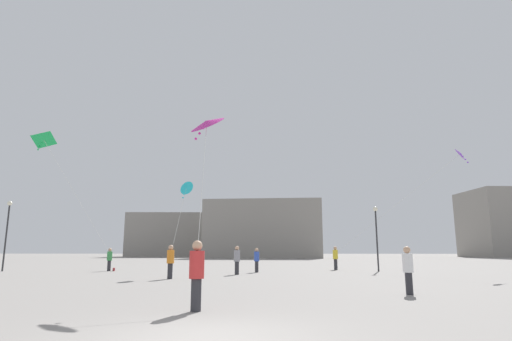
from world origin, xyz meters
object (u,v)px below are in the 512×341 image
Objects in this scene: person_in_yellow at (335,257)px; building_left_hall at (187,236)px; person_in_grey at (237,259)px; person_in_red at (197,272)px; kite_cyan_diamond at (186,188)px; kite_magenta_diamond at (207,123)px; kite_emerald_delta at (44,142)px; kite_violet_diamond at (458,156)px; handbag_beside_flyer at (114,269)px; person_in_blue at (257,259)px; person_in_orange at (170,260)px; lamppost_east at (7,224)px; person_in_white at (408,268)px; lamppost_west at (376,227)px; person_in_green at (110,258)px; building_centre_hall at (263,229)px.

building_left_hall reaches higher than person_in_yellow.
person_in_grey is 0.99× the size of person_in_red.
kite_cyan_diamond reaches higher than person_in_grey.
kite_magenta_diamond is (-0.11, -12.22, 5.43)m from person_in_grey.
kite_emerald_delta is at bearing 96.81° from person_in_yellow.
kite_violet_diamond is 26.42m from handbag_beside_flyer.
kite_emerald_delta is 0.31× the size of building_left_hall.
person_in_blue is 0.36× the size of kite_cyan_diamond.
person_in_blue is at bearing 85.13° from kite_magenta_diamond.
person_in_yellow is 1.01× the size of person_in_grey.
lamppost_east is at bearing -79.74° from person_in_orange.
person_in_white is 0.20× the size of kite_violet_diamond.
building_left_hall is (-18.14, 83.70, 3.71)m from person_in_red.
kite_cyan_diamond is 15.39m from lamppost_east.
kite_emerald_delta reaches higher than person_in_grey.
person_in_white reaches higher than handbag_beside_flyer.
person_in_orange is at bearing 120.29° from person_in_yellow.
lamppost_west is (10.32, 16.74, -3.17)m from kite_magenta_diamond.
person_in_grey reaches higher than handbag_beside_flyer.
person_in_yellow reaches higher than person_in_green.
kite_cyan_diamond is (-10.71, -7.57, 4.58)m from person_in_yellow.
building_centre_hall is (-7.13, 45.58, 4.41)m from person_in_yellow.
kite_cyan_diamond is (-18.61, -1.77, -2.42)m from kite_violet_diamond.
lamppost_west is (27.97, -63.07, -1.46)m from building_left_hall.
building_centre_hall is at bearing 0.47° from person_in_blue.
person_in_white is 16.55m from kite_violet_diamond.
person_in_orange is 12.58m from kite_emerald_delta.
lamppost_west is (9.97, -47.89, -2.16)m from building_centre_hall.
person_in_white is 0.33× the size of lamppost_east.
person_in_green is 64.15m from building_left_hall.
person_in_green is at bearing 144.89° from kite_cyan_diamond.
lamppost_east is (-33.28, 2.38, -4.49)m from kite_violet_diamond.
lamppost_west reaches higher than person_in_blue.
person_in_red is at bearing -77.77° from building_left_hall.
handbag_beside_flyer is at bearing 4.80° from lamppost_east.
person_in_orange is (-3.37, -4.08, 0.02)m from person_in_grey.
person_in_blue is at bearing 16.27° from kite_emerald_delta.
handbag_beside_flyer is (3.18, 5.46, -8.61)m from kite_emerald_delta.
lamppost_west is at bearing 1.18° from handbag_beside_flyer.
lamppost_east is 8.96m from handbag_beside_flyer.
person_in_grey is 15.12m from kite_emerald_delta.
building_centre_hall is (-0.93, 49.64, 4.49)m from person_in_blue.
kite_emerald_delta reaches higher than person_in_white.
handbag_beside_flyer is (8.26, 0.69, -3.41)m from lamppost_east.
person_in_orange is at bearing -78.65° from building_left_hall.
kite_magenta_diamond is at bearing -139.26° from kite_violet_diamond.
kite_emerald_delta reaches higher than kite_cyan_diamond.
kite_magenta_diamond is (-7.49, -0.54, 5.49)m from person_in_white.
kite_magenta_diamond is (3.26, -8.14, 5.41)m from person_in_orange.
kite_emerald_delta is at bearing -165.76° from lamppost_west.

